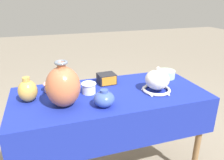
# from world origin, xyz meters

# --- Properties ---
(display_table) EXTENTS (1.35, 0.62, 0.72)m
(display_table) POSITION_xyz_m (0.00, -0.02, 0.64)
(display_table) COLOR olive
(display_table) RESTS_ON ground_plane
(vase_tall_bulbous) EXTENTS (0.21, 0.21, 0.29)m
(vase_tall_bulbous) POSITION_xyz_m (-0.32, -0.09, 0.85)
(vase_tall_bulbous) COLOR #BC6642
(vase_tall_bulbous) RESTS_ON display_table
(vase_dome_bell) EXTENTS (0.21, 0.22, 0.19)m
(vase_dome_bell) POSITION_xyz_m (0.32, -0.08, 0.79)
(vase_dome_bell) COLOR white
(vase_dome_bell) RESTS_ON display_table
(mosaic_tile_box) EXTENTS (0.14, 0.13, 0.08)m
(mosaic_tile_box) POSITION_xyz_m (0.03, 0.17, 0.76)
(mosaic_tile_box) COLOR #232328
(mosaic_tile_box) RESTS_ON display_table
(cup_wide_porcelain) EXTENTS (0.11, 0.11, 0.08)m
(cup_wide_porcelain) POSITION_xyz_m (-0.14, 0.04, 0.76)
(cup_wide_porcelain) COLOR white
(cup_wide_porcelain) RESTS_ON display_table
(jar_round_cobalt) EXTENTS (0.13, 0.13, 0.11)m
(jar_round_cobalt) POSITION_xyz_m (-0.09, -0.18, 0.77)
(jar_round_cobalt) COLOR #3851A8
(jar_round_cobalt) RESTS_ON display_table
(jar_round_ochre) EXTENTS (0.12, 0.12, 0.16)m
(jar_round_ochre) POSITION_xyz_m (-0.54, 0.04, 0.79)
(jar_round_ochre) COLOR gold
(jar_round_ochre) RESTS_ON display_table
(pot_squat_celadon) EXTENTS (0.15, 0.15, 0.06)m
(pot_squat_celadon) POSITION_xyz_m (0.53, 0.14, 0.75)
(pot_squat_celadon) COLOR #A8CCB7
(pot_squat_celadon) RESTS_ON display_table
(cup_wide_rose) EXTENTS (0.11, 0.11, 0.06)m
(cup_wide_rose) POSITION_xyz_m (-0.39, 0.16, 0.75)
(cup_wide_rose) COLOR #D19399
(cup_wide_rose) RESTS_ON display_table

